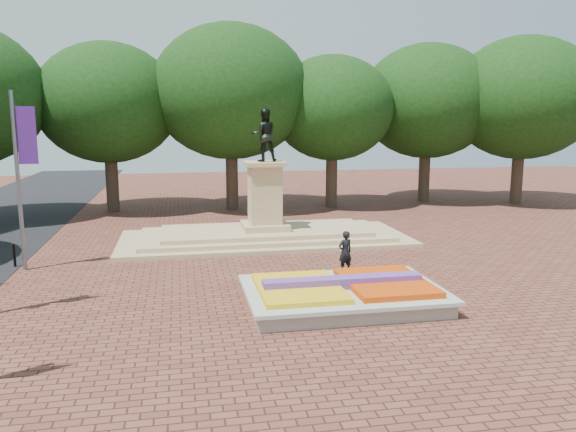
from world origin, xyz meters
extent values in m
plane|color=brown|center=(0.00, 0.00, 0.00)|extent=(90.00, 90.00, 0.00)
cube|color=gray|center=(1.00, -2.00, 0.23)|extent=(6.00, 4.00, 0.45)
cube|color=#B6C1AF|center=(1.00, -2.00, 0.50)|extent=(6.30, 4.30, 0.12)
cube|color=#D5500B|center=(2.45, -2.00, 0.63)|extent=(2.60, 3.40, 0.22)
cube|color=yellow|center=(-0.45, -2.00, 0.62)|extent=(2.60, 3.40, 0.18)
cube|color=#513798|center=(1.00, -2.00, 0.72)|extent=(5.20, 0.55, 0.38)
cube|color=tan|center=(0.00, 8.00, 0.10)|extent=(14.00, 6.00, 0.20)
cube|color=tan|center=(0.00, 8.00, 0.30)|extent=(12.00, 5.00, 0.20)
cube|color=tan|center=(0.00, 8.00, 0.50)|extent=(10.00, 4.00, 0.20)
cube|color=tan|center=(0.00, 8.00, 0.75)|extent=(2.20, 2.20, 0.30)
cube|color=tan|center=(0.00, 8.00, 2.30)|extent=(1.50, 1.50, 2.80)
cube|color=tan|center=(0.00, 8.00, 3.80)|extent=(1.90, 1.90, 0.20)
imported|color=black|center=(0.00, 8.00, 5.15)|extent=(1.22, 0.95, 2.50)
cylinder|color=#36291D|center=(-8.00, 18.00, 2.00)|extent=(0.80, 0.80, 4.00)
ellipsoid|color=black|center=(-8.00, 18.00, 6.69)|extent=(8.80, 8.80, 7.48)
cylinder|color=#36291D|center=(-1.00, 18.00, 2.00)|extent=(0.80, 0.80, 4.00)
ellipsoid|color=black|center=(-1.00, 18.00, 6.69)|extent=(8.80, 8.80, 7.48)
cylinder|color=#36291D|center=(6.00, 18.00, 2.00)|extent=(0.80, 0.80, 4.00)
ellipsoid|color=black|center=(6.00, 18.00, 6.69)|extent=(8.80, 8.80, 7.48)
cylinder|color=#36291D|center=(13.00, 18.00, 2.00)|extent=(0.80, 0.80, 4.00)
ellipsoid|color=black|center=(13.00, 18.00, 6.69)|extent=(8.80, 8.80, 7.48)
cylinder|color=#36291D|center=(20.00, 18.00, 2.00)|extent=(0.80, 0.80, 4.00)
ellipsoid|color=black|center=(20.00, 18.00, 6.69)|extent=(8.80, 8.80, 7.48)
cylinder|color=slate|center=(-10.20, 4.50, 3.50)|extent=(0.16, 0.16, 7.00)
cube|color=#4D1D7C|center=(-9.75, 4.50, 5.30)|extent=(0.70, 0.04, 2.20)
cylinder|color=black|center=(-10.70, 5.00, 0.45)|extent=(0.10, 0.10, 0.90)
sphere|color=black|center=(-10.70, 5.00, 0.92)|extent=(0.12, 0.12, 0.12)
imported|color=black|center=(2.16, 1.60, 0.83)|extent=(0.70, 0.57, 1.67)
camera|label=1|loc=(-4.07, -18.75, 5.91)|focal=35.00mm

